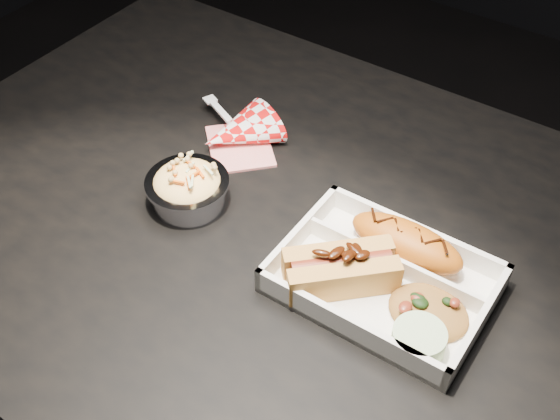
% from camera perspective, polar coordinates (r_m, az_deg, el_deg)
% --- Properties ---
extents(dining_table, '(1.20, 0.80, 0.75)m').
position_cam_1_polar(dining_table, '(0.99, 1.62, -5.37)').
color(dining_table, black).
rests_on(dining_table, ground).
extents(food_tray, '(0.25, 0.18, 0.04)m').
position_cam_1_polar(food_tray, '(0.86, 8.40, -5.79)').
color(food_tray, white).
rests_on(food_tray, dining_table).
extents(fried_pastry, '(0.15, 0.06, 0.05)m').
position_cam_1_polar(fried_pastry, '(0.88, 10.23, -2.60)').
color(fried_pastry, '#BE5D13').
rests_on(fried_pastry, food_tray).
extents(hotdog, '(0.14, 0.14, 0.06)m').
position_cam_1_polar(hotdog, '(0.84, 4.99, -4.68)').
color(hotdog, gold).
rests_on(hotdog, food_tray).
extents(fried_rice_mound, '(0.10, 0.08, 0.03)m').
position_cam_1_polar(fried_rice_mound, '(0.83, 12.09, -7.62)').
color(fried_rice_mound, '#A1692E').
rests_on(fried_rice_mound, food_tray).
extents(cupcake_liner, '(0.06, 0.06, 0.03)m').
position_cam_1_polar(cupcake_liner, '(0.80, 11.18, -10.37)').
color(cupcake_liner, '#B7D4A0').
rests_on(cupcake_liner, food_tray).
extents(foil_coleslaw_cup, '(0.11, 0.11, 0.07)m').
position_cam_1_polar(foil_coleslaw_cup, '(0.95, -7.53, 1.92)').
color(foil_coleslaw_cup, silver).
rests_on(foil_coleslaw_cup, dining_table).
extents(napkin_fork, '(0.17, 0.15, 0.10)m').
position_cam_1_polar(napkin_fork, '(1.05, -3.42, 6.31)').
color(napkin_fork, red).
rests_on(napkin_fork, dining_table).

